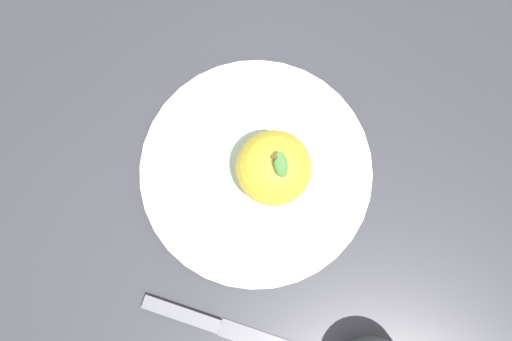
# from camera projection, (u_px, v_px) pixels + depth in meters

# --- Properties ---
(ground_plane) EXTENTS (2.40, 2.40, 0.00)m
(ground_plane) POSITION_uv_depth(u_px,v_px,m) (260.00, 198.00, 0.64)
(ground_plane) COLOR #2D2D33
(dinner_plate) EXTENTS (0.24, 0.24, 0.02)m
(dinner_plate) POSITION_uv_depth(u_px,v_px,m) (256.00, 172.00, 0.63)
(dinner_plate) COLOR #B2C6B2
(dinner_plate) RESTS_ON ground_plane
(apple) EXTENTS (0.08, 0.08, 0.09)m
(apple) POSITION_uv_depth(u_px,v_px,m) (274.00, 168.00, 0.58)
(apple) COLOR gold
(apple) RESTS_ON dinner_plate
(knife) EXTENTS (0.18, 0.11, 0.01)m
(knife) POSITION_uv_depth(u_px,v_px,m) (217.00, 326.00, 0.61)
(knife) COLOR #59595E
(knife) RESTS_ON ground_plane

